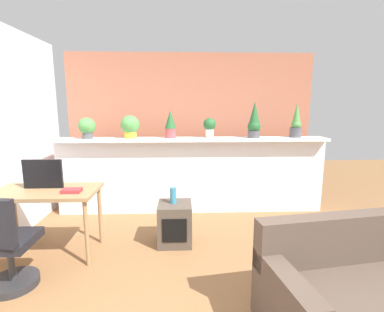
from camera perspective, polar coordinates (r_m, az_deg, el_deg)
The scene contains 17 objects.
ground_plane at distance 2.82m, azimuth 1.74°, elevation -25.92°, with size 12.00×12.00×0.00m, color brown.
divider_wall at distance 4.41m, azimuth -0.01°, elevation -4.14°, with size 4.06×0.16×1.13m, color white.
plant_shelf at distance 4.26m, azimuth 0.01°, elevation 3.36°, with size 4.06×0.36×0.04m, color white.
brick_wall_behind at distance 4.89m, azimuth -0.29°, elevation 5.44°, with size 4.06×0.10×2.50m, color #AD664C.
potted_plant_0 at distance 4.43m, azimuth -20.32°, elevation 5.44°, with size 0.25×0.25×0.31m.
potted_plant_1 at distance 4.33m, azimuth -12.32°, elevation 5.89°, with size 0.28×0.28×0.34m.
potted_plant_2 at distance 4.26m, azimuth -4.35°, elevation 6.44°, with size 0.17×0.17×0.41m.
potted_plant_3 at distance 4.30m, azimuth 3.55°, elevation 5.96°, with size 0.19×0.19×0.30m.
potted_plant_4 at distance 4.36m, azimuth 12.39°, elevation 6.73°, with size 0.19×0.19×0.54m.
potted_plant_5 at distance 4.62m, azimuth 20.17°, elevation 6.20°, with size 0.18×0.18×0.53m.
desk at distance 3.51m, azimuth -27.27°, elevation -7.42°, with size 1.10×0.60×0.75m.
tv_monitor at distance 3.54m, azimuth -27.74°, elevation -3.19°, with size 0.42×0.04×0.32m, color black.
office_chair at distance 3.14m, azimuth -33.45°, elevation -15.51°, with size 0.47×0.47×0.91m.
side_cube_shelf at distance 3.53m, azimuth -3.45°, elevation -13.37°, with size 0.40×0.41×0.50m.
vase_on_shelf at distance 3.43m, azimuth -3.79°, elevation -7.87°, with size 0.08×0.08×0.19m, color teal.
book_on_desk at distance 3.28m, azimuth -23.00°, elevation -6.42°, with size 0.19×0.13×0.04m, color #B22D33.
couch at distance 2.70m, azimuth 31.68°, elevation -22.19°, with size 1.66×0.99×0.80m.
Camera 1 is at (-0.17, -2.27, 1.67)m, focal length 26.58 mm.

